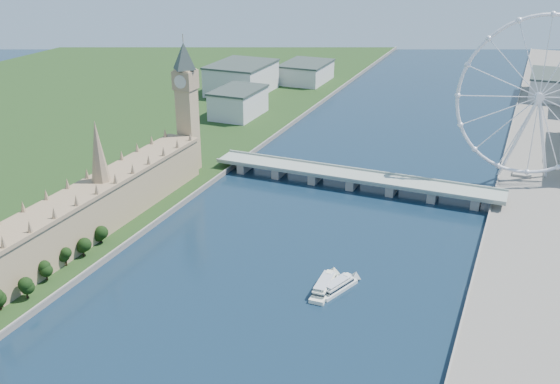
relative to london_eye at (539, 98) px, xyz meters
The scene contains 7 objects.
parliament_range 313.29m from the london_eye, 143.26° to the right, with size 24.00×200.00×70.00m.
big_ben 259.68m from the london_eye, 162.73° to the right, with size 20.02×20.02×110.00m.
westminster_bridge 145.38m from the london_eye, 155.34° to the right, with size 220.00×22.00×9.50m.
london_eye is the anchor object (origin of this frame).
city_skyline 226.06m from the london_eye, 111.50° to the left, with size 505.00×280.00×32.00m.
tour_boat_near 232.81m from the london_eye, 114.48° to the right, with size 8.31×32.40×7.18m, color white, non-canonical shape.
tour_boat_far 227.42m from the london_eye, 113.28° to the right, with size 7.58×29.68×6.56m, color silver, non-canonical shape.
Camera 1 is at (116.91, -123.21, 181.00)m, focal length 40.00 mm.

